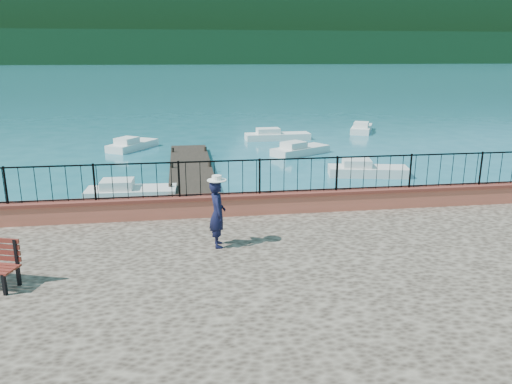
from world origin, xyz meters
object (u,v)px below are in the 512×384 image
object	(u,v)px
boat_0	(131,189)
boat_4	(278,134)
boat_1	(368,167)
boat_3	(132,143)
person	(218,214)
boat_2	(300,147)
boat_5	(362,126)

from	to	relation	value
boat_0	boat_4	xyz separation A→B (m)	(8.39, 12.99, 0.00)
boat_1	boat_3	distance (m)	14.37
boat_0	boat_1	bearing A→B (deg)	14.56
person	boat_0	world-z (taller)	person
boat_3	person	bearing A→B (deg)	-135.68
boat_2	boat_5	xyz separation A→B (m)	(6.45, 7.67, 0.00)
boat_1	boat_4	distance (m)	10.93
boat_1	boat_4	world-z (taller)	same
boat_3	boat_5	size ratio (longest dim) A/B	0.94
boat_1	boat_2	distance (m)	5.85
boat_4	boat_5	bearing A→B (deg)	18.91
boat_0	boat_4	distance (m)	15.47
boat_5	boat_0	bearing A→B (deg)	160.43
boat_2	boat_3	bearing A→B (deg)	132.06
boat_2	boat_1	bearing A→B (deg)	-100.85
boat_4	boat_1	bearing A→B (deg)	-79.37
boat_1	boat_2	size ratio (longest dim) A/B	1.05
boat_2	boat_5	size ratio (longest dim) A/B	0.96
boat_2	boat_3	world-z (taller)	same
boat_1	person	bearing A→B (deg)	-114.07
boat_3	boat_4	bearing A→B (deg)	-43.52
boat_1	boat_5	world-z (taller)	same
boat_3	boat_4	distance (m)	9.50
person	boat_4	bearing A→B (deg)	-16.84
boat_0	boat_2	world-z (taller)	same
person	boat_1	size ratio (longest dim) A/B	0.43
boat_0	boat_1	xyz separation A→B (m)	(10.65, 2.30, 0.00)
boat_4	boat_5	distance (m)	7.21
boat_5	person	bearing A→B (deg)	177.61
boat_2	boat_4	bearing A→B (deg)	63.33
person	boat_1	distance (m)	13.52
boat_0	boat_3	size ratio (longest dim) A/B	1.02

